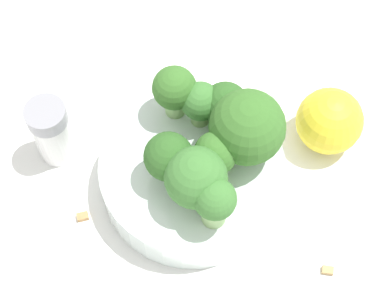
% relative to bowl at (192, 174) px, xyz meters
% --- Properties ---
extents(ground_plane, '(3.00, 3.00, 0.00)m').
position_rel_bowl_xyz_m(ground_plane, '(0.00, 0.00, -0.02)').
color(ground_plane, white).
extents(bowl, '(0.15, 0.15, 0.04)m').
position_rel_bowl_xyz_m(bowl, '(0.00, 0.00, 0.00)').
color(bowl, silver).
rests_on(bowl, ground_plane).
extents(broccoli_floret_0, '(0.03, 0.03, 0.05)m').
position_rel_bowl_xyz_m(broccoli_floret_0, '(-0.01, -0.01, 0.05)').
color(broccoli_floret_0, '#8EB770').
rests_on(broccoli_floret_0, bowl).
extents(broccoli_floret_1, '(0.06, 0.06, 0.07)m').
position_rel_bowl_xyz_m(broccoli_floret_1, '(-0.01, -0.04, 0.06)').
color(broccoli_floret_1, '#7A9E5B').
rests_on(broccoli_floret_1, bowl).
extents(broccoli_floret_2, '(0.05, 0.05, 0.06)m').
position_rel_bowl_xyz_m(broccoli_floret_2, '(-0.03, 0.01, 0.05)').
color(broccoli_floret_2, '#7A9E5B').
rests_on(broccoli_floret_2, bowl).
extents(broccoli_floret_3, '(0.04, 0.04, 0.05)m').
position_rel_bowl_xyz_m(broccoli_floret_3, '(-0.00, 0.02, 0.05)').
color(broccoli_floret_3, '#84AD66').
rests_on(broccoli_floret_3, bowl).
extents(broccoli_floret_4, '(0.04, 0.04, 0.05)m').
position_rel_bowl_xyz_m(broccoli_floret_4, '(0.05, -0.01, 0.05)').
color(broccoli_floret_4, '#8EB770').
rests_on(broccoli_floret_4, bowl).
extents(broccoli_floret_5, '(0.03, 0.03, 0.05)m').
position_rel_bowl_xyz_m(broccoli_floret_5, '(0.03, -0.03, 0.05)').
color(broccoli_floret_5, '#7A9E5B').
rests_on(broccoli_floret_5, bowl).
extents(broccoli_floret_6, '(0.04, 0.04, 0.05)m').
position_rel_bowl_xyz_m(broccoli_floret_6, '(0.02, -0.04, 0.04)').
color(broccoli_floret_6, '#7A9E5B').
rests_on(broccoli_floret_6, bowl).
extents(broccoli_floret_7, '(0.03, 0.03, 0.05)m').
position_rel_bowl_xyz_m(broccoli_floret_7, '(-0.05, 0.01, 0.05)').
color(broccoli_floret_7, '#8EB770').
rests_on(broccoli_floret_7, bowl).
extents(pepper_shaker, '(0.03, 0.03, 0.07)m').
position_rel_bowl_xyz_m(pepper_shaker, '(0.08, 0.09, 0.02)').
color(pepper_shaker, silver).
rests_on(pepper_shaker, ground_plane).
extents(lemon_wedge, '(0.06, 0.06, 0.06)m').
position_rel_bowl_xyz_m(lemon_wedge, '(-0.01, -0.13, 0.01)').
color(lemon_wedge, yellow).
rests_on(lemon_wedge, ground_plane).
extents(almond_crumb_0, '(0.01, 0.01, 0.01)m').
position_rel_bowl_xyz_m(almond_crumb_0, '(-0.12, -0.06, -0.01)').
color(almond_crumb_0, tan).
rests_on(almond_crumb_0, ground_plane).
extents(almond_crumb_2, '(0.01, 0.01, 0.01)m').
position_rel_bowl_xyz_m(almond_crumb_2, '(0.01, 0.10, -0.01)').
color(almond_crumb_2, '#AD7F4C').
rests_on(almond_crumb_2, ground_plane).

